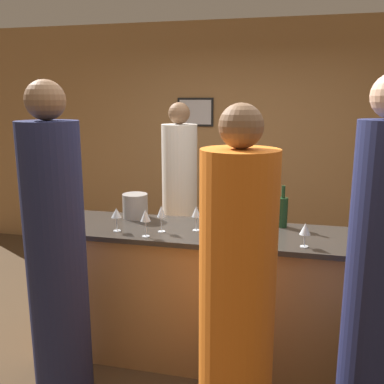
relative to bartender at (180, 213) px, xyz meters
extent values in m
plane|color=#4C3823|center=(0.47, -0.81, -0.88)|extent=(14.00, 14.00, 0.00)
cube|color=#A37547|center=(0.47, 1.50, 0.52)|extent=(8.00, 0.06, 2.80)
cube|color=black|center=(-0.18, 1.46, 0.87)|extent=(0.44, 0.02, 0.34)
cube|color=silver|center=(-0.18, 1.45, 0.87)|extent=(0.39, 0.00, 0.29)
cube|color=#B27F4C|center=(0.47, -0.81, -0.40)|extent=(2.45, 0.57, 0.96)
cube|color=#332D28|center=(0.47, -0.81, 0.10)|extent=(2.51, 0.63, 0.03)
cylinder|color=silver|center=(0.00, 0.00, -0.04)|extent=(0.32, 0.32, 1.69)
sphere|color=brown|center=(0.00, 0.00, 0.90)|extent=(0.19, 0.19, 0.19)
cylinder|color=orange|center=(0.73, -1.59, -0.05)|extent=(0.40, 0.40, 1.67)
sphere|color=brown|center=(0.73, -1.59, 0.90)|extent=(0.22, 0.22, 0.22)
cylinder|color=#1E234C|center=(1.42, -1.50, 0.03)|extent=(0.30, 0.30, 1.82)
cylinder|color=#1E234C|center=(-0.39, -1.46, 0.01)|extent=(0.36, 0.36, 1.79)
sphere|color=brown|center=(-0.39, -1.46, 1.02)|extent=(0.23, 0.23, 0.23)
cylinder|color=#19381E|center=(0.93, -0.61, 0.22)|extent=(0.07, 0.07, 0.22)
cylinder|color=#19381E|center=(0.93, -0.61, 0.38)|extent=(0.03, 0.03, 0.09)
cylinder|color=black|center=(1.47, -0.68, 0.23)|extent=(0.07, 0.07, 0.22)
cylinder|color=black|center=(1.47, -0.68, 0.38)|extent=(0.03, 0.03, 0.08)
cylinder|color=#9E9993|center=(-0.20, -0.61, 0.21)|extent=(0.20, 0.20, 0.19)
cylinder|color=silver|center=(1.08, -1.01, 0.12)|extent=(0.05, 0.05, 0.00)
cylinder|color=silver|center=(1.08, -1.01, 0.16)|extent=(0.01, 0.01, 0.08)
cone|color=silver|center=(1.08, -1.01, 0.24)|extent=(0.07, 0.07, 0.07)
cylinder|color=silver|center=(0.11, -0.92, 0.12)|extent=(0.05, 0.05, 0.00)
cylinder|color=silver|center=(0.11, -0.92, 0.17)|extent=(0.01, 0.01, 0.10)
cone|color=silver|center=(0.11, -0.92, 0.26)|extent=(0.06, 0.06, 0.08)
cylinder|color=silver|center=(0.04, -1.05, 0.12)|extent=(0.05, 0.05, 0.00)
cylinder|color=silver|center=(0.04, -1.05, 0.17)|extent=(0.01, 0.01, 0.10)
cone|color=silver|center=(0.04, -1.05, 0.27)|extent=(0.07, 0.07, 0.08)
cylinder|color=silver|center=(-0.20, -0.98, 0.12)|extent=(0.05, 0.05, 0.00)
cylinder|color=silver|center=(-0.20, -0.98, 0.17)|extent=(0.01, 0.01, 0.10)
cone|color=silver|center=(-0.20, -0.98, 0.25)|extent=(0.07, 0.07, 0.07)
cylinder|color=silver|center=(0.47, -1.05, 0.12)|extent=(0.05, 0.05, 0.00)
cylinder|color=silver|center=(0.47, -1.05, 0.16)|extent=(0.01, 0.01, 0.09)
cone|color=silver|center=(0.47, -1.05, 0.24)|extent=(0.07, 0.07, 0.07)
cylinder|color=silver|center=(0.34, -0.84, 0.12)|extent=(0.05, 0.05, 0.00)
cylinder|color=silver|center=(0.34, -0.84, 0.17)|extent=(0.01, 0.01, 0.10)
cone|color=silver|center=(0.34, -0.84, 0.26)|extent=(0.06, 0.06, 0.08)
cylinder|color=silver|center=(1.49, -0.95, 0.12)|extent=(0.05, 0.05, 0.00)
cylinder|color=silver|center=(1.49, -0.95, 0.16)|extent=(0.01, 0.01, 0.08)
cone|color=silver|center=(1.49, -0.95, 0.23)|extent=(0.06, 0.06, 0.06)
camera|label=1|loc=(0.97, -3.66, 1.03)|focal=40.00mm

